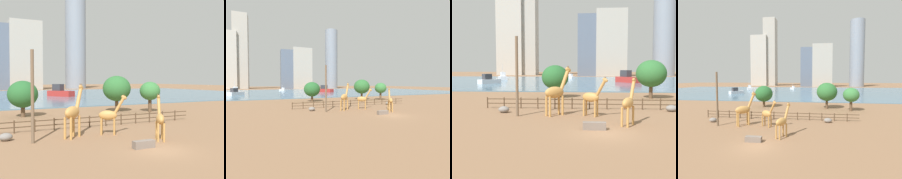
# 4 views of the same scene
# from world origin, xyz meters

# --- Properties ---
(ground_plane) EXTENTS (400.00, 400.00, 0.00)m
(ground_plane) POSITION_xyz_m (0.00, 80.00, 0.00)
(ground_plane) COLOR #8C6647
(harbor_water) EXTENTS (180.00, 86.00, 0.20)m
(harbor_water) POSITION_xyz_m (0.00, 77.00, 0.10)
(harbor_water) COLOR slate
(harbor_water) RESTS_ON ground
(giraffe_tall) EXTENTS (2.84, 2.63, 5.03)m
(giraffe_tall) POSITION_xyz_m (-4.35, 7.51, 2.36)
(giraffe_tall) COLOR #C18C47
(giraffe_tall) RESTS_ON ground
(giraffe_companion) EXTENTS (1.72, 2.54, 4.08)m
(giraffe_companion) POSITION_xyz_m (2.14, 3.00, 1.91)
(giraffe_companion) COLOR #C18C47
(giraffe_companion) RESTS_ON ground
(giraffe_young) EXTENTS (2.68, 1.83, 3.99)m
(giraffe_young) POSITION_xyz_m (-0.75, 7.23, 1.91)
(giraffe_young) COLOR #C18C47
(giraffe_young) RESTS_ON ground
(utility_pole) EXTENTS (0.28, 0.28, 7.87)m
(utility_pole) POSITION_xyz_m (-8.15, 6.81, 3.94)
(utility_pole) COLOR brown
(utility_pole) RESTS_ON ground
(boulder_near_fence) EXTENTS (1.22, 0.96, 0.72)m
(boulder_near_fence) POSITION_xyz_m (8.02, 10.84, 0.36)
(boulder_near_fence) COLOR gray
(boulder_near_fence) RESTS_ON ground
(boulder_by_pole) EXTENTS (1.15, 0.93, 0.69)m
(boulder_by_pole) POSITION_xyz_m (-10.09, 8.78, 0.35)
(boulder_by_pole) COLOR gray
(boulder_by_pole) RESTS_ON ground
(feeding_trough) EXTENTS (1.80, 0.60, 0.60)m
(feeding_trough) POSITION_xyz_m (-0.73, 1.23, 0.30)
(feeding_trough) COLOR #72665B
(feeding_trough) RESTS_ON ground
(enclosure_fence) EXTENTS (26.12, 0.14, 1.30)m
(enclosure_fence) POSITION_xyz_m (-0.41, 12.00, 0.76)
(enclosure_fence) COLOR #4C3826
(enclosure_fence) RESTS_ON ground
(tree_left_large) EXTENTS (3.38, 3.38, 4.99)m
(tree_left_large) POSITION_xyz_m (13.69, 21.49, 3.42)
(tree_left_large) COLOR brown
(tree_left_large) RESTS_ON ground
(tree_center_broad) EXTENTS (4.66, 4.66, 5.98)m
(tree_center_broad) POSITION_xyz_m (8.83, 24.05, 3.86)
(tree_center_broad) COLOR brown
(tree_center_broad) RESTS_ON ground
(tree_right_tall) EXTENTS (4.27, 4.27, 5.19)m
(tree_right_tall) POSITION_xyz_m (-6.18, 24.22, 3.25)
(tree_right_tall) COLOR brown
(tree_right_tall) RESTS_ON ground
(boat_tug) EXTENTS (7.26, 8.84, 3.76)m
(boat_tug) POSITION_xyz_m (11.80, 67.43, 1.48)
(boat_tug) COLOR #B22D28
(boat_tug) RESTS_ON harbor_water
(skyline_tower_needle) EXTENTS (12.28, 12.28, 57.56)m
(skyline_tower_needle) POSITION_xyz_m (43.35, 143.30, 28.78)
(skyline_tower_needle) COLOR gray
(skyline_tower_needle) RESTS_ON ground
(skyline_block_central) EXTENTS (17.32, 10.80, 33.90)m
(skyline_block_central) POSITION_xyz_m (3.34, 138.94, 16.95)
(skyline_block_central) COLOR slate
(skyline_block_central) RESTS_ON ground
(skyline_block_right) EXTENTS (16.61, 8.75, 36.40)m
(skyline_block_right) POSITION_xyz_m (13.03, 136.84, 18.20)
(skyline_block_right) COLOR #ADA89E
(skyline_block_right) RESTS_ON ground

